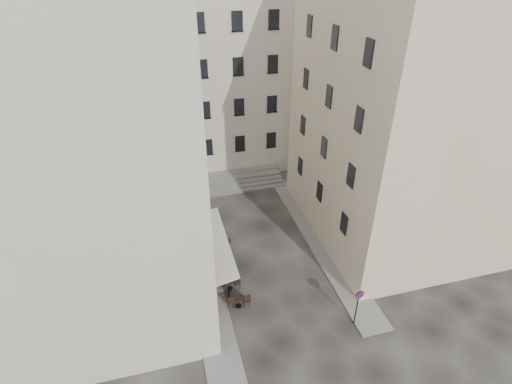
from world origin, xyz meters
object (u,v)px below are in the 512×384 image
object	(u,v)px
bistro_table_a	(238,300)
pedestrian	(221,257)
no_parking_sign	(358,300)
bistro_table_b	(230,283)

from	to	relation	value
bistro_table_a	pedestrian	world-z (taller)	pedestrian
bistro_table_a	no_parking_sign	bearing A→B (deg)	-25.93
no_parking_sign	bistro_table_b	bearing A→B (deg)	147.45
no_parking_sign	pedestrian	size ratio (longest dim) A/B	1.49
bistro_table_b	pedestrian	world-z (taller)	pedestrian
pedestrian	no_parking_sign	bearing A→B (deg)	108.05
bistro_table_a	bistro_table_b	xyz separation A→B (m)	(-0.21, 1.60, -0.02)
bistro_table_a	bistro_table_b	size ratio (longest dim) A/B	1.05
bistro_table_a	pedestrian	xyz separation A→B (m)	(-0.38, 3.74, 0.41)
bistro_table_a	pedestrian	size ratio (longest dim) A/B	0.77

